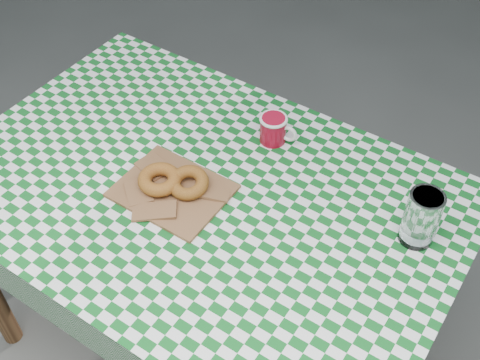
% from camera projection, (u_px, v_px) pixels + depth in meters
% --- Properties ---
extents(ground, '(60.00, 60.00, 0.00)m').
position_uv_depth(ground, '(189.00, 320.00, 2.10)').
color(ground, '#4C4C47').
rests_on(ground, ground).
extents(table, '(1.34, 0.97, 0.75)m').
position_uv_depth(table, '(206.00, 277.00, 1.78)').
color(table, '#54311C').
rests_on(table, ground).
extents(tablecloth, '(1.36, 0.99, 0.01)m').
position_uv_depth(tablecloth, '(200.00, 191.00, 1.51)').
color(tablecloth, '#0E5A1D').
rests_on(tablecloth, table).
extents(paper_bag, '(0.29, 0.24, 0.01)m').
position_uv_depth(paper_bag, '(172.00, 190.00, 1.49)').
color(paper_bag, brown).
rests_on(paper_bag, tablecloth).
extents(bagel_front, '(0.13, 0.13, 0.03)m').
position_uv_depth(bagel_front, '(160.00, 179.00, 1.48)').
color(bagel_front, '#9C6D20').
rests_on(bagel_front, paper_bag).
extents(bagel_back, '(0.10, 0.10, 0.03)m').
position_uv_depth(bagel_back, '(188.00, 183.00, 1.48)').
color(bagel_back, '#955F1E').
rests_on(bagel_back, paper_bag).
extents(coffee_mug, '(0.15, 0.15, 0.08)m').
position_uv_depth(coffee_mug, '(273.00, 129.00, 1.60)').
color(coffee_mug, maroon).
rests_on(coffee_mug, tablecloth).
extents(drinking_glass, '(0.10, 0.10, 0.14)m').
position_uv_depth(drinking_glass, '(421.00, 218.00, 1.35)').
color(drinking_glass, white).
rests_on(drinking_glass, tablecloth).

